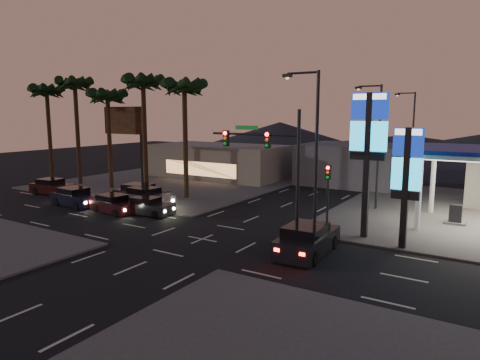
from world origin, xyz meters
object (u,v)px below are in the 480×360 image
Objects in this scene: car_lane_a_rear at (75,197)px; car_lane_b_mid at (141,194)px; suv_station at (307,240)px; pylon_sign_tall at (368,136)px; car_lane_a_front at (148,206)px; car_lane_a_mid at (114,204)px; car_lane_b_rear at (52,187)px; pylon_sign_short at (407,169)px; car_lane_b_front at (146,198)px; traffic_signal_mast at (271,156)px.

car_lane_a_rear is 0.95× the size of car_lane_b_mid.
pylon_sign_tall is at bearing 68.34° from suv_station.
car_lane_a_front is (-16.12, -2.36, -5.78)m from pylon_sign_tall.
pylon_sign_tall is at bearing 8.33° from car_lane_a_front.
car_lane_b_rear is at bearing 168.52° from car_lane_a_mid.
suv_station is at bearing -3.44° from car_lane_a_rear.
pylon_sign_short is 6.86m from suv_station.
car_lane_b_mid is at bearing 47.40° from car_lane_a_rear.
car_lane_b_mid is (3.67, 4.00, 0.03)m from car_lane_a_rear.
car_lane_b_front is 1.88m from car_lane_b_mid.
pylon_sign_tall is 1.73× the size of suv_station.
car_lane_b_front is (-13.58, 3.20, -4.49)m from traffic_signal_mast.
car_lane_a_rear is at bearing 179.47° from traffic_signal_mast.
car_lane_b_rear is (-10.22, -1.71, -0.06)m from car_lane_b_mid.
car_lane_a_rear is 21.80m from suv_station.
car_lane_a_mid is (-2.75, -0.98, 0.03)m from car_lane_a_front.
car_lane_b_rear is at bearing 172.76° from suv_station.
car_lane_a_mid is at bearing -11.48° from car_lane_b_rear.
car_lane_b_front is (-20.82, 0.69, -3.92)m from pylon_sign_short.
pylon_sign_short reaches higher than suv_station.
traffic_signal_mast is at bearing -5.54° from car_lane_b_rear.
car_lane_a_rear reaches higher than car_lane_a_front.
car_lane_a_front is 0.89× the size of car_lane_b_rear.
pylon_sign_tall is at bearing 158.20° from pylon_sign_short.
pylon_sign_short is 22.83m from car_lane_b_mid.
car_lane_b_mid is at bearing 178.11° from pylon_sign_tall.
car_lane_a_mid is at bearing -169.96° from pylon_sign_tall.
traffic_signal_mast is at bearing -160.87° from pylon_sign_short.
car_lane_a_mid is 0.95× the size of car_lane_b_rear.
traffic_signal_mast is 1.57× the size of car_lane_b_mid.
suv_station is (28.31, -3.60, 0.11)m from car_lane_b_rear.
car_lane_a_mid is 11.51m from car_lane_b_rear.
car_lane_a_mid reaches higher than car_lane_a_front.
car_lane_b_mid is (-1.61, 0.97, 0.01)m from car_lane_b_front.
car_lane_a_front is at bearing -171.67° from pylon_sign_tall.
suv_station is at bearing -7.24° from car_lane_b_rear.
car_lane_a_front is (-11.37, 1.15, -4.61)m from traffic_signal_mast.
car_lane_a_rear is at bearing -172.57° from car_lane_a_front.
car_lane_b_mid is at bearing 141.63° from car_lane_a_front.
pylon_sign_short is at bearing 40.00° from suv_station.
car_lane_b_mid reaches higher than car_lane_a_front.
pylon_sign_short is 1.40× the size of car_lane_b_front.
car_lane_b_front is at bearing -179.03° from pylon_sign_tall.
suv_station is (18.09, -5.30, 0.05)m from car_lane_b_mid.
car_lane_a_mid is (-18.87, -3.34, -5.74)m from pylon_sign_tall.
pylon_sign_short reaches higher than car_lane_a_rear.
traffic_signal_mast is 14.85m from car_lane_a_mid.
pylon_sign_tall reaches higher than car_lane_a_mid.
pylon_sign_tall is 2.16× the size of car_lane_a_front.
car_lane_b_rear is 0.90× the size of suv_station.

